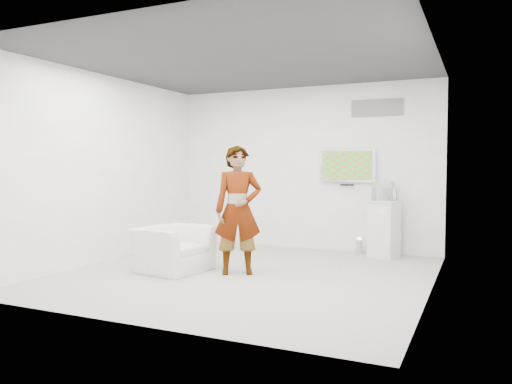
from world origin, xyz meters
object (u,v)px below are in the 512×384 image
at_px(tv, 348,165).
at_px(person, 238,210).
at_px(armchair, 173,249).
at_px(pedestal, 384,229).
at_px(floor_uplight, 359,246).

bearing_deg(tv, person, -111.12).
relative_size(person, armchair, 1.82).
height_order(pedestal, floor_uplight, pedestal).
bearing_deg(pedestal, floor_uplight, 159.27).
distance_m(person, pedestal, 2.78).
height_order(tv, pedestal, tv).
xyz_separation_m(tv, armchair, (-1.91, -2.68, -1.22)).
bearing_deg(person, armchair, 163.13).
distance_m(tv, person, 2.72).
bearing_deg(floor_uplight, armchair, -130.13).
relative_size(pedestal, floor_uplight, 3.50).
relative_size(tv, floor_uplight, 3.63).
bearing_deg(floor_uplight, pedestal, -20.73).
distance_m(armchair, floor_uplight, 3.36).
height_order(tv, floor_uplight, tv).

